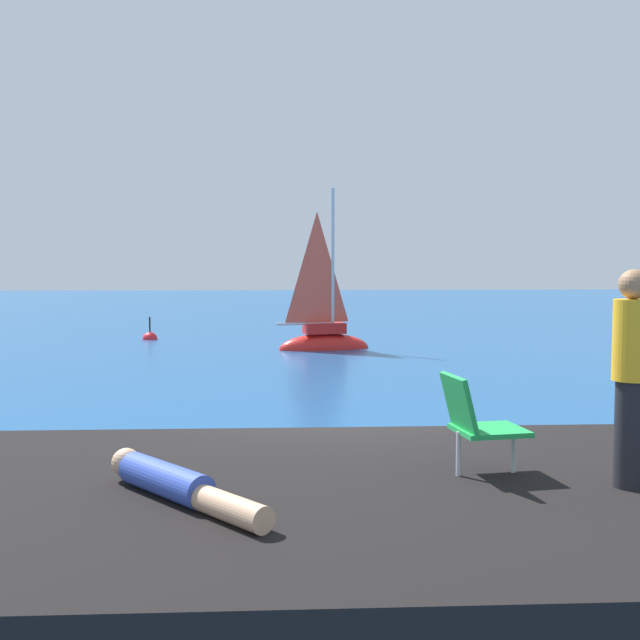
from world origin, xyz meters
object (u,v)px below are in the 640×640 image
Objects in this scene: person_sunbather at (176,484)px; person_standing at (631,372)px; beach_chair at (476,419)px; marker_buoy at (150,339)px; sailboat_near at (324,340)px.

person_sunbather is 0.88× the size of person_standing.
beach_chair is (-1.05, 0.40, -0.42)m from person_standing.
marker_buoy is at bearing 97.24° from beach_chair.
marker_buoy is at bearing 41.71° from person_standing.
sailboat_near is at bearing 81.63° from beach_chair.
sailboat_near is at bearing 27.07° from person_standing.
beach_chair is at bearing -74.77° from marker_buoy.
person_sunbather is (-2.40, -19.42, 0.88)m from sailboat_near.
sailboat_near is 7.31× the size of beach_chair.
person_sunbather is at bearing 116.01° from person_standing.
sailboat_near is 4.09× the size of person_sunbather.
person_sunbather is 23.55m from marker_buoy.
beach_chair is 0.71× the size of marker_buoy.
beach_chair is at bearing -101.22° from sailboat_near.
sailboat_near is 5.16× the size of marker_buoy.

